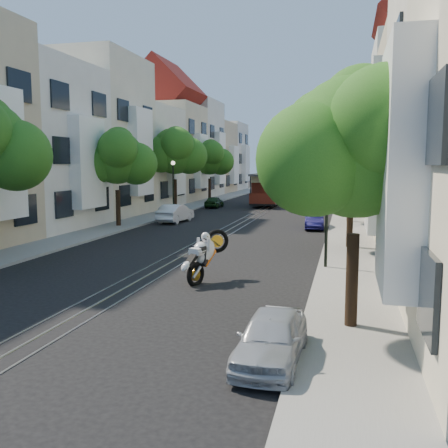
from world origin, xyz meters
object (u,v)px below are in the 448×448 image
Objects in this scene: tree_e_d at (351,155)px; tree_w_d at (210,159)px; lamp_east at (327,196)px; parked_car_w_mid at (175,213)px; sportbike_rider at (204,254)px; parked_car_e_far at (316,203)px; parked_car_e_mid at (314,220)px; tree_e_a at (359,150)px; lamp_west at (173,179)px; cable_car at (268,186)px; tree_e_b at (353,149)px; parked_car_w_far at (214,202)px; parked_car_e_near at (271,338)px; tree_e_c at (351,156)px; tree_w_c at (175,152)px; tree_w_b at (118,158)px.

tree_w_d is (-14.40, 5.00, -0.27)m from tree_e_d.
parked_car_w_mid is at bearing 128.80° from lamp_east.
parked_car_e_far is (2.11, 28.95, -0.40)m from sportbike_rider.
parked_car_e_mid is (-1.22, 12.24, -2.31)m from lamp_east.
tree_e_a reaches higher than parked_car_e_mid.
tree_e_d is at bearing 100.61° from sportbike_rider.
lamp_east is 21.97m from lamp_west.
parked_car_e_far is 15.29m from parked_car_w_mid.
cable_car is (-7.76, 2.18, -3.00)m from tree_e_d.
tree_e_b reaches higher than parked_car_w_far.
tree_e_d is 27.07m from lamp_east.
tree_e_b is at bearing 85.39° from parked_car_e_near.
tree_e_c is 2.09× the size of parked_car_w_far.
tree_e_a is at bearing 58.29° from parked_car_e_near.
lamp_east reaches higher than parked_car_e_near.
tree_e_b is at bearing 148.39° from parked_car_w_mid.
tree_e_d reaches higher than tree_e_c.
lamp_west is (-13.56, 13.02, -1.89)m from tree_e_b.
tree_w_c is at bearing -130.80° from cable_car.
parked_car_e_near is at bearing -42.94° from sportbike_rider.
parked_car_e_mid is 16.50m from parked_car_w_far.
tree_e_b is 8.67m from parked_car_e_mid.
parked_car_w_mid is (2.57, -7.46, -4.44)m from tree_w_c.
sportbike_rider reaches higher than parked_car_w_far.
tree_w_c is 11.01m from tree_w_d.
parked_car_e_near is at bearing 118.04° from parked_car_w_mid.
parked_car_w_far is (-11.23, 25.36, -2.31)m from lamp_east.
tree_w_d is 43.60m from parked_car_e_near.
tree_w_d reaches higher than lamp_west.
tree_w_b is at bearing -110.84° from cable_car.
sportbike_rider is (-4.01, -3.05, -1.86)m from lamp_east.
tree_w_d is 2.07× the size of parked_car_e_near.
tree_e_b is at bearing -43.85° from lamp_west.
tree_e_d reaches higher than tree_w_d.
tree_w_b is at bearing -125.99° from parked_car_e_far.
parked_car_w_far is at bearing 81.81° from tree_w_b.
tree_e_d reaches higher than cable_car.
parked_car_e_near is at bearing -56.84° from tree_w_b.
lamp_east is at bearing -85.88° from parked_car_e_far.
tree_w_c is at bearing 122.65° from lamp_east.
tree_e_a is 28.51m from lamp_west.
tree_w_d is 8.08m from parked_car_w_far.
tree_e_b is at bearing 90.00° from tree_e_a.
cable_car is at bearing -100.36° from parked_car_w_mid.
parked_car_e_far is (11.54, 15.93, -3.81)m from tree_w_b.
lamp_east is 0.98× the size of parked_car_e_far.
parked_car_w_far is (2.21, -6.62, -4.07)m from tree_w_d.
tree_e_a reaches higher than lamp_east.
cable_car reaches higher than parked_car_e_far.
tree_e_b reaches higher than lamp_east.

